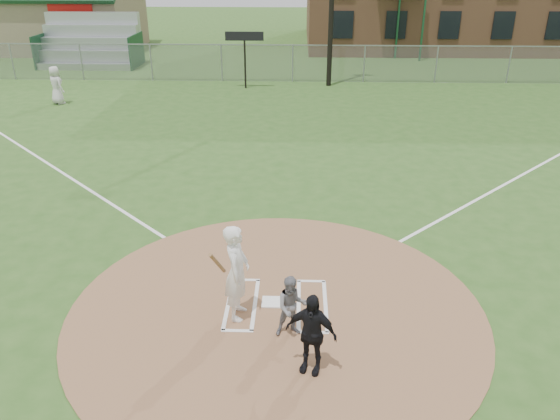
{
  "coord_description": "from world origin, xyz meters",
  "views": [
    {
      "loc": [
        0.4,
        -9.17,
        6.55
      ],
      "look_at": [
        0.0,
        2.0,
        1.3
      ],
      "focal_mm": 35.0,
      "sensor_mm": 36.0,
      "label": 1
    }
  ],
  "objects_px": {
    "home_plate": "(272,302)",
    "ondeck_player": "(56,85)",
    "umpire": "(311,333)",
    "batter_at_plate": "(237,272)",
    "catcher": "(292,306)"
  },
  "relations": [
    {
      "from": "home_plate",
      "to": "ondeck_player",
      "type": "distance_m",
      "value": 19.72
    },
    {
      "from": "umpire",
      "to": "batter_at_plate",
      "type": "height_order",
      "value": "batter_at_plate"
    },
    {
      "from": "catcher",
      "to": "ondeck_player",
      "type": "height_order",
      "value": "ondeck_player"
    },
    {
      "from": "home_plate",
      "to": "umpire",
      "type": "bearing_deg",
      "value": -68.76
    },
    {
      "from": "home_plate",
      "to": "catcher",
      "type": "xyz_separation_m",
      "value": [
        0.43,
        -1.0,
        0.6
      ]
    },
    {
      "from": "home_plate",
      "to": "batter_at_plate",
      "type": "relative_size",
      "value": 0.2
    },
    {
      "from": "umpire",
      "to": "ondeck_player",
      "type": "relative_size",
      "value": 0.85
    },
    {
      "from": "catcher",
      "to": "ondeck_player",
      "type": "distance_m",
      "value": 20.77
    },
    {
      "from": "ondeck_player",
      "to": "home_plate",
      "type": "bearing_deg",
      "value": 162.65
    },
    {
      "from": "umpire",
      "to": "catcher",
      "type": "bearing_deg",
      "value": 127.39
    },
    {
      "from": "catcher",
      "to": "batter_at_plate",
      "type": "xyz_separation_m",
      "value": [
        -1.07,
        0.55,
        0.38
      ]
    },
    {
      "from": "batter_at_plate",
      "to": "ondeck_player",
      "type": "bearing_deg",
      "value": 122.01
    },
    {
      "from": "umpire",
      "to": "ondeck_player",
      "type": "xyz_separation_m",
      "value": [
        -11.86,
        18.24,
        0.11
      ]
    },
    {
      "from": "catcher",
      "to": "ondeck_player",
      "type": "relative_size",
      "value": 0.69
    },
    {
      "from": "umpire",
      "to": "ondeck_player",
      "type": "bearing_deg",
      "value": 141.1
    }
  ]
}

